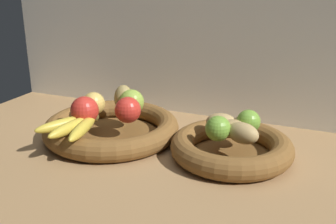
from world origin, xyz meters
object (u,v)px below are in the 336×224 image
object	(u,v)px
fruit_bowl_left	(112,128)
apple_red_front	(85,110)
potato_back	(245,124)
lime_far	(248,121)
apple_red_right	(127,110)
potato_small	(243,133)
banana_bunch_front	(74,126)
lime_near	(218,129)
fruit_bowl_right	(231,148)
potato_large	(233,128)
chili_pepper	(229,132)
pear_brown	(124,98)
potato_oblong	(221,122)
apple_green_back	(131,102)
apple_golden_left	(94,103)

from	to	relation	value
fruit_bowl_left	apple_red_front	xyz separation A→B (cm)	(-4.00, -6.46, 6.73)
potato_back	lime_far	distance (cm)	1.46
apple_red_right	potato_small	xyz separation A→B (cm)	(31.14, -1.62, -0.99)
banana_bunch_front	lime_near	bearing A→B (deg)	13.34
fruit_bowl_right	potato_small	world-z (taller)	potato_small
potato_large	chili_pepper	size ratio (longest dim) A/B	0.64
pear_brown	potato_oblong	xyz separation A→B (cm)	(29.66, -3.41, -1.71)
apple_green_back	potato_back	xyz separation A→B (cm)	(32.21, -0.72, -1.51)
potato_back	pear_brown	bearing A→B (deg)	177.06
fruit_bowl_left	pear_brown	distance (cm)	9.35
potato_oblong	lime_near	distance (cm)	6.80
banana_bunch_front	lime_far	world-z (taller)	lime_far
chili_pepper	potato_oblong	bearing A→B (deg)	138.02
apple_golden_left	lime_near	world-z (taller)	apple_golden_left
apple_green_back	apple_red_right	distance (cm)	7.06
fruit_bowl_right	apple_red_front	xyz separation A→B (cm)	(-37.95, -6.46, 6.71)
apple_red_front	chili_pepper	xyz separation A→B (cm)	(37.02, 6.79, -2.76)
fruit_bowl_right	potato_oblong	bearing A→B (deg)	142.13
apple_red_right	chili_pepper	world-z (taller)	apple_red_right
apple_red_right	potato_oblong	xyz separation A→B (cm)	(24.35, 4.37, -1.28)
apple_green_back	lime_far	bearing A→B (deg)	-2.14
apple_red_right	potato_large	world-z (taller)	apple_red_right
potato_oblong	potato_large	size ratio (longest dim) A/B	1.17
apple_golden_left	chili_pepper	bearing A→B (deg)	-0.65
apple_green_back	apple_red_right	bearing A→B (deg)	-71.29
fruit_bowl_right	potato_oblong	world-z (taller)	potato_oblong
apple_red_front	lime_near	bearing A→B (deg)	4.19
apple_red_right	pear_brown	size ratio (longest dim) A/B	0.89
pear_brown	lime_far	bearing A→B (deg)	-3.68
lime_near	apple_golden_left	bearing A→B (deg)	172.90
banana_bunch_front	potato_oblong	distance (cm)	36.91
apple_green_back	potato_large	distance (cm)	30.67
fruit_bowl_left	lime_far	size ratio (longest dim) A/B	6.32
apple_red_front	pear_brown	distance (cm)	13.51
apple_golden_left	pear_brown	size ratio (longest dim) A/B	0.82
potato_back	potato_large	bearing A→B (deg)	-114.44
potato_large	banana_bunch_front	bearing A→B (deg)	-162.03
apple_golden_left	lime_near	bearing A→B (deg)	-7.10
banana_bunch_front	potato_small	bearing A→B (deg)	12.41
apple_green_back	pear_brown	xyz separation A→B (cm)	(-3.05, 1.10, 0.37)
apple_red_front	potato_small	size ratio (longest dim) A/B	0.93
potato_oblong	potato_large	world-z (taller)	potato_oblong
banana_bunch_front	lime_far	size ratio (longest dim) A/B	2.99
lime_near	lime_far	size ratio (longest dim) A/B	1.03
pear_brown	potato_oblong	bearing A→B (deg)	-6.56
banana_bunch_front	potato_back	distance (cm)	42.68
potato_back	chili_pepper	bearing A→B (deg)	-125.71
potato_oblong	potato_small	bearing A→B (deg)	-41.42
potato_oblong	chili_pepper	distance (cm)	3.85
banana_bunch_front	potato_back	size ratio (longest dim) A/B	2.89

